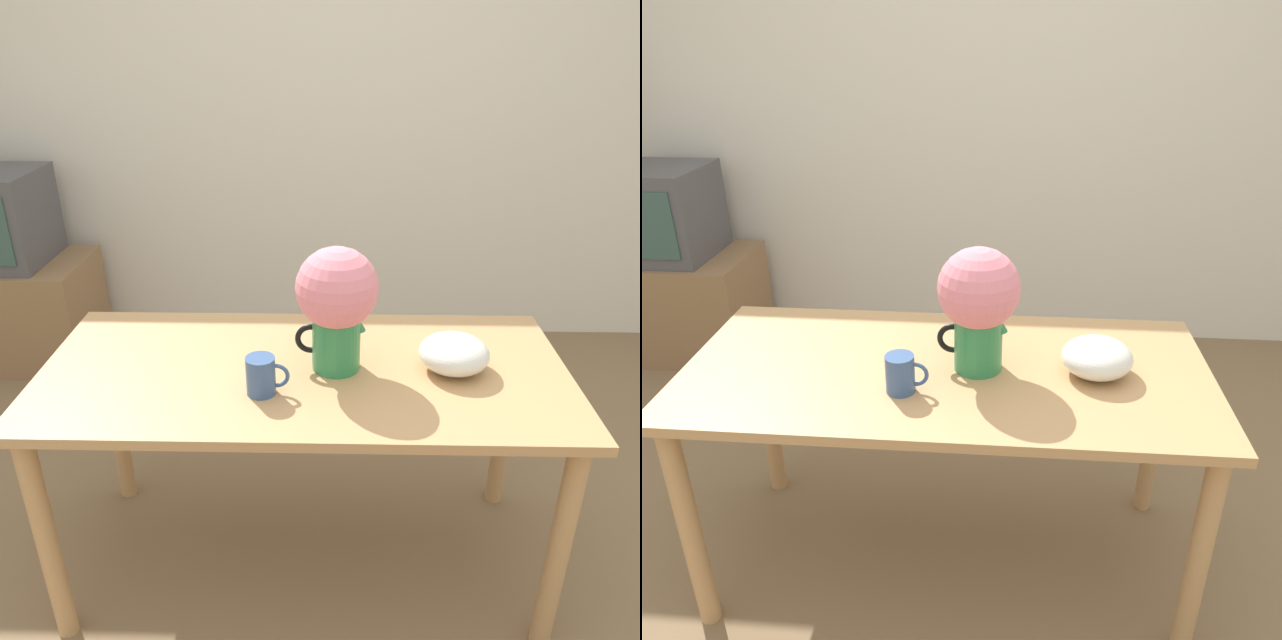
{
  "view_description": "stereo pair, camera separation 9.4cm",
  "coord_description": "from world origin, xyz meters",
  "views": [
    {
      "loc": [
        -0.03,
        -1.35,
        1.68
      ],
      "look_at": [
        -0.07,
        0.24,
        0.91
      ],
      "focal_mm": 35.0,
      "sensor_mm": 36.0,
      "label": 1
    },
    {
      "loc": [
        0.06,
        -1.35,
        1.68
      ],
      "look_at": [
        -0.07,
        0.24,
        0.91
      ],
      "focal_mm": 35.0,
      "sensor_mm": 36.0,
      "label": 2
    }
  ],
  "objects": [
    {
      "name": "wall_back",
      "position": [
        0.0,
        2.03,
        1.3
      ],
      "size": [
        8.0,
        0.05,
        2.6
      ],
      "color": "silver",
      "rests_on": "ground_plane"
    },
    {
      "name": "flower_vase",
      "position": [
        -0.02,
        0.24,
        0.97
      ],
      "size": [
        0.24,
        0.23,
        0.37
      ],
      "color": "#2D844C",
      "rests_on": "table"
    },
    {
      "name": "white_bowl",
      "position": [
        0.32,
        0.24,
        0.81
      ],
      "size": [
        0.2,
        0.2,
        0.11
      ],
      "color": "silver",
      "rests_on": "table"
    },
    {
      "name": "tv_stand",
      "position": [
        -1.72,
        1.65,
        0.28
      ],
      "size": [
        0.79,
        0.54,
        0.55
      ],
      "color": "#8E6B47",
      "rests_on": "ground_plane"
    },
    {
      "name": "ground_plane",
      "position": [
        0.0,
        0.0,
        0.0
      ],
      "size": [
        12.0,
        12.0,
        0.0
      ],
      "primitive_type": "plane",
      "color": "#7F6647"
    },
    {
      "name": "coffee_mug",
      "position": [
        -0.22,
        0.1,
        0.81
      ],
      "size": [
        0.12,
        0.08,
        0.11
      ],
      "color": "#385689",
      "rests_on": "table"
    },
    {
      "name": "table",
      "position": [
        -0.12,
        0.24,
        0.65
      ],
      "size": [
        1.55,
        0.73,
        0.76
      ],
      "color": "tan",
      "rests_on": "ground_plane"
    }
  ]
}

